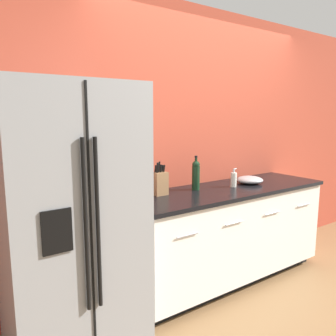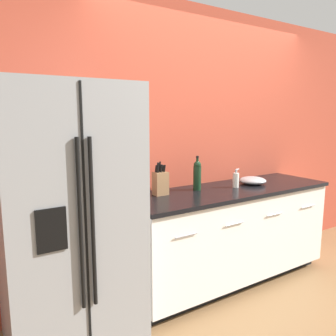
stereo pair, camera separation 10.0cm
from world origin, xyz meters
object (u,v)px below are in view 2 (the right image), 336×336
wine_bottle (197,175)px  soap_dispenser (236,180)px  knife_block (160,183)px  refrigerator (67,220)px  mixing_bowl (253,180)px

wine_bottle → soap_dispenser: size_ratio=1.77×
knife_block → wine_bottle: (0.38, -0.02, 0.03)m
wine_bottle → soap_dispenser: bearing=-16.2°
soap_dispenser → refrigerator: bearing=-177.2°
refrigerator → knife_block: 0.88m
knife_block → mixing_bowl: (1.00, -0.11, -0.07)m
soap_dispenser → mixing_bowl: (0.25, 0.02, -0.04)m
refrigerator → knife_block: refrigerator is taller
refrigerator → wine_bottle: refrigerator is taller
wine_bottle → soap_dispenser: (0.37, -0.11, -0.07)m
knife_block → mixing_bowl: size_ratio=1.11×
soap_dispenser → mixing_bowl: 0.25m
refrigerator → mixing_bowl: (1.85, 0.10, 0.06)m
mixing_bowl → wine_bottle: bearing=172.0°
knife_block → soap_dispenser: 0.76m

